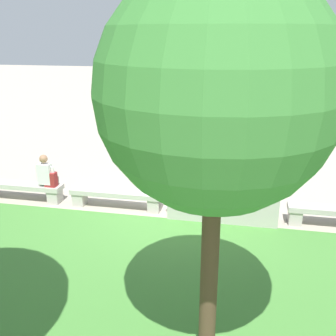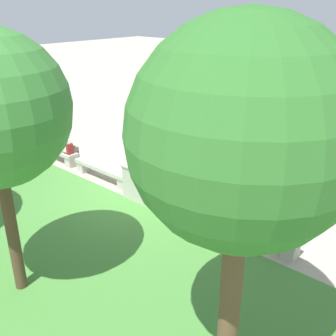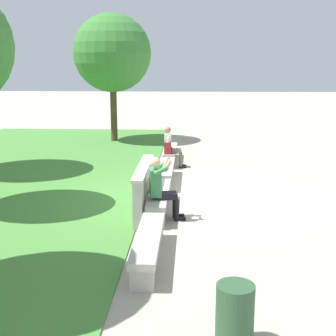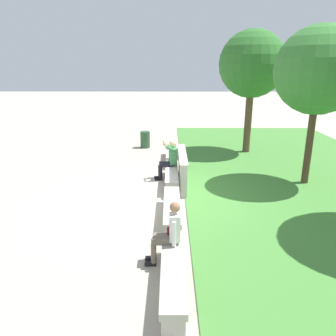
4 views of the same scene
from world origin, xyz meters
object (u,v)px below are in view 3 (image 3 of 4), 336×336
at_px(person_distant, 171,146).
at_px(backpack, 168,148).
at_px(bench_main, 148,243).
at_px(person_photographer, 161,185).
at_px(bench_near, 159,198).
at_px(bench_mid, 166,171).
at_px(tree_far_back, 112,53).
at_px(bench_far, 170,153).
at_px(trash_bin, 235,315).

bearing_deg(person_distant, backpack, 146.63).
height_order(person_distant, backpack, person_distant).
height_order(bench_main, backpack, backpack).
bearing_deg(backpack, person_photographer, -178.78).
bearing_deg(bench_near, bench_main, 180.00).
distance_m(bench_main, backpack, 6.83).
height_order(bench_main, person_distant, person_distant).
xyz_separation_m(bench_near, bench_mid, (2.58, 0.00, 0.00)).
relative_size(bench_main, bench_mid, 1.00).
xyz_separation_m(bench_near, backpack, (4.25, 0.03, 0.32)).
distance_m(person_photographer, backpack, 4.76).
bearing_deg(person_distant, tree_far_back, 28.36).
bearing_deg(person_photographer, bench_mid, 1.41).
distance_m(bench_mid, person_photographer, 3.12).
bearing_deg(person_distant, bench_far, 4.94).
relative_size(bench_near, bench_mid, 1.00).
bearing_deg(bench_mid, tree_far_back, 20.76).
bearing_deg(person_distant, bench_mid, 177.90).
bearing_deg(bench_mid, backpack, 0.86).
bearing_deg(tree_far_back, bench_main, -168.07).
height_order(person_distant, trash_bin, person_distant).
xyz_separation_m(bench_mid, person_distant, (1.81, -0.07, 0.36)).
xyz_separation_m(person_distant, trash_bin, (-9.24, -1.13, -0.30)).
distance_m(bench_main, person_distant, 6.97).
height_order(bench_far, trash_bin, trash_bin).
bearing_deg(bench_far, bench_main, 180.00).
bearing_deg(tree_far_back, person_photographer, -165.17).
relative_size(person_distant, tree_far_back, 0.25).
bearing_deg(person_photographer, tree_far_back, 14.83).
xyz_separation_m(bench_far, tree_far_back, (3.92, 2.46, 3.19)).
height_order(bench_near, tree_far_back, tree_far_back).
height_order(tree_far_back, trash_bin, tree_far_back).
distance_m(tree_far_back, trash_bin, 14.73).
relative_size(bench_main, person_distant, 1.80).
height_order(bench_far, person_distant, person_distant).
bearing_deg(bench_far, person_photographer, -179.23).
distance_m(bench_main, tree_far_back, 12.33).
relative_size(backpack, tree_far_back, 0.08).
relative_size(person_distant, trash_bin, 1.68).
height_order(bench_main, bench_far, same).
xyz_separation_m(bench_near, person_photographer, (-0.51, -0.08, 0.43)).
height_order(bench_near, bench_mid, same).
xyz_separation_m(bench_main, person_photographer, (2.06, -0.08, 0.43)).
height_order(bench_main, bench_near, same).
distance_m(backpack, trash_bin, 9.19).
bearing_deg(tree_far_back, trash_bin, -165.29).
xyz_separation_m(bench_main, bench_mid, (5.15, 0.00, 0.00)).
relative_size(bench_main, trash_bin, 3.02).
bearing_deg(tree_far_back, person_distant, -151.64).
bearing_deg(backpack, person_distant, -33.37).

